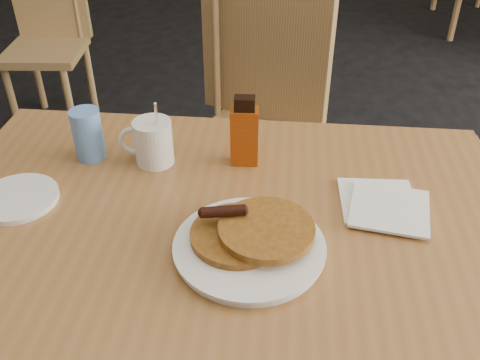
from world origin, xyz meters
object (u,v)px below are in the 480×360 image
object	(u,v)px
blue_tumbler	(88,134)
chair_main_far	(261,106)
syrup_bottle	(244,133)
coffee_mug	(152,141)
pancake_plate	(250,242)
chair_wall_extra	(47,29)
main_table	(220,231)

from	to	relation	value
blue_tumbler	chair_main_far	bearing A→B (deg)	59.69
chair_main_far	syrup_bottle	distance (m)	0.61
coffee_mug	blue_tumbler	bearing A→B (deg)	-169.26
pancake_plate	chair_wall_extra	bearing A→B (deg)	124.06
chair_wall_extra	pancake_plate	xyz separation A→B (m)	(1.20, -1.77, 0.29)
main_table	chair_main_far	world-z (taller)	chair_main_far
main_table	chair_main_far	xyz separation A→B (m)	(0.02, 0.76, -0.11)
chair_wall_extra	blue_tumbler	distance (m)	1.74
pancake_plate	blue_tumbler	bearing A→B (deg)	145.62
coffee_mug	syrup_bottle	xyz separation A→B (m)	(0.20, 0.02, 0.02)
coffee_mug	blue_tumbler	distance (m)	0.15
main_table	coffee_mug	world-z (taller)	coffee_mug
chair_main_far	pancake_plate	world-z (taller)	chair_main_far
coffee_mug	pancake_plate	bearing A→B (deg)	-34.96
coffee_mug	blue_tumbler	xyz separation A→B (m)	(-0.15, 0.00, 0.01)
chair_main_far	syrup_bottle	bearing A→B (deg)	-67.74
pancake_plate	blue_tumbler	xyz separation A→B (m)	(-0.39, 0.27, 0.04)
pancake_plate	coffee_mug	world-z (taller)	coffee_mug
chair_main_far	coffee_mug	distance (m)	0.65
chair_wall_extra	syrup_bottle	xyz separation A→B (m)	(1.16, -1.49, 0.34)
chair_wall_extra	syrup_bottle	world-z (taller)	syrup_bottle
main_table	chair_wall_extra	distance (m)	2.04
chair_wall_extra	blue_tumbler	xyz separation A→B (m)	(0.81, -1.51, 0.32)
coffee_mug	syrup_bottle	bearing A→B (deg)	18.58
blue_tumbler	main_table	bearing A→B (deg)	-28.51
pancake_plate	syrup_bottle	xyz separation A→B (m)	(-0.04, 0.28, 0.06)
main_table	pancake_plate	xyz separation A→B (m)	(0.07, -0.09, 0.06)
main_table	chair_wall_extra	size ratio (longest dim) A/B	1.49
syrup_bottle	blue_tumbler	xyz separation A→B (m)	(-0.35, -0.02, -0.02)
coffee_mug	blue_tumbler	size ratio (longest dim) A/B	1.37
chair_wall_extra	blue_tumbler	world-z (taller)	blue_tumbler
pancake_plate	blue_tumbler	world-z (taller)	blue_tumbler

